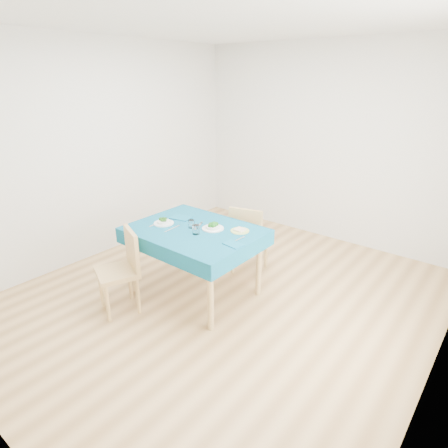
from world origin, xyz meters
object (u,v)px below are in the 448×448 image
Objects in this scene: table at (195,262)px; bowl_near at (164,221)px; side_plate at (240,231)px; chair_near at (116,268)px; chair_far at (250,233)px; bowl_far at (213,226)px.

bowl_near reaches higher than table.
chair_near is at bearing -128.62° from side_plate.
chair_far is 4.63× the size of bowl_near.
side_plate reaches higher than table.
bowl_far reaches higher than side_plate.
chair_far is at bearing 79.03° from table.
chair_near is at bearing -91.84° from bowl_near.
bowl_far reaches higher than bowl_near.
table is at bearing 85.35° from chair_near.
chair_near reaches higher than table.
bowl_near is at bearing -164.36° from table.
chair_near is 4.95× the size of side_plate.
chair_far is at bearing 93.49° from chair_near.
table is 1.39× the size of chair_near.
chair_far is at bearing 89.59° from bowl_far.
side_plate is (0.25, 0.13, -0.03)m from bowl_far.
side_plate is at bearing 99.15° from chair_far.
bowl_far is at bearing -153.50° from side_plate.
table is 0.83m from chair_near.
table is 0.46m from bowl_far.
table is at bearing -141.03° from bowl_far.
bowl_near is 0.94× the size of bowl_far.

